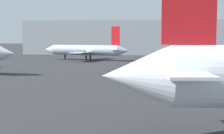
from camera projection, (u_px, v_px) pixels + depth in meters
airplane_distant at (86, 50)px, 91.28m from camera, size 26.12×17.76×9.44m
terminal_building at (155, 38)px, 123.34m from camera, size 98.81×18.13×12.62m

